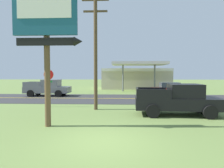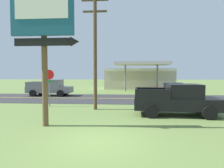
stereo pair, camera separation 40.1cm
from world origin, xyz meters
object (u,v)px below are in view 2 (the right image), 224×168
motel_sign (44,27)px  car_red_near_lane (173,90)px  gas_station (139,78)px  utility_pole (95,48)px  pickup_grey_on_road (50,88)px  pickup_black_parked_on_lawn (177,100)px  stop_sign (49,81)px

motel_sign → car_red_near_lane: motel_sign is taller
gas_station → car_red_near_lane: (3.00, -12.63, -1.11)m
motel_sign → utility_pole: (1.69, 4.74, -0.37)m
motel_sign → pickup_grey_on_road: motel_sign is taller
pickup_black_parked_on_lawn → car_red_near_lane: bearing=78.2°
motel_sign → pickup_grey_on_road: (-5.08, 13.08, -3.88)m
motel_sign → pickup_black_parked_on_lawn: size_ratio=1.32×
gas_station → car_red_near_lane: gas_station is taller
stop_sign → gas_station: bearing=67.3°
motel_sign → car_red_near_lane: bearing=54.8°
motel_sign → gas_station: (6.22, 25.71, -2.90)m
motel_sign → stop_sign: motel_sign is taller
pickup_grey_on_road → stop_sign: bearing=-68.4°
stop_sign → car_red_near_lane: (11.36, 7.39, -1.20)m
gas_station → pickup_black_parked_on_lawn: 22.66m
pickup_black_parked_on_lawn → pickup_grey_on_road: 15.77m
pickup_grey_on_road → utility_pole: bearing=-50.9°
utility_pole → motel_sign: bearing=-109.6°
stop_sign → gas_station: (8.37, 20.02, -0.08)m
motel_sign → utility_pole: bearing=70.4°
stop_sign → car_red_near_lane: stop_sign is taller
stop_sign → pickup_grey_on_road: 8.02m
stop_sign → pickup_black_parked_on_lawn: 9.69m
gas_station → stop_sign: bearing=-112.7°
gas_station → pickup_black_parked_on_lawn: gas_station is taller
stop_sign → utility_pole: 4.65m
utility_pole → gas_station: 21.60m
stop_sign → car_red_near_lane: size_ratio=0.70×
motel_sign → pickup_black_parked_on_lawn: bearing=23.5°
utility_pole → pickup_black_parked_on_lawn: bearing=-16.9°
pickup_black_parked_on_lawn → motel_sign: bearing=-156.5°
pickup_black_parked_on_lawn → pickup_grey_on_road: bearing=140.7°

